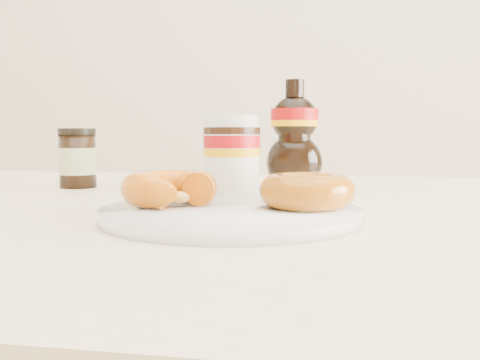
% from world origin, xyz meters
% --- Properties ---
extents(dining_table, '(1.40, 0.90, 0.75)m').
position_xyz_m(dining_table, '(0.00, 0.10, 0.67)').
color(dining_table, '#FEEBC1').
rests_on(dining_table, ground).
extents(plate, '(0.25, 0.25, 0.01)m').
position_xyz_m(plate, '(0.03, -0.03, 0.76)').
color(plate, white).
rests_on(plate, dining_table).
extents(donut_bitten, '(0.11, 0.11, 0.03)m').
position_xyz_m(donut_bitten, '(-0.03, -0.02, 0.78)').
color(donut_bitten, '#C8650B').
rests_on(donut_bitten, plate).
extents(donut_whole, '(0.11, 0.11, 0.03)m').
position_xyz_m(donut_whole, '(0.10, -0.02, 0.78)').
color(donut_whole, '#905A09').
rests_on(donut_whole, plate).
extents(nutella_jar, '(0.08, 0.08, 0.11)m').
position_xyz_m(nutella_jar, '(-0.01, 0.16, 0.81)').
color(nutella_jar, white).
rests_on(nutella_jar, dining_table).
extents(syrup_bottle, '(0.11, 0.10, 0.16)m').
position_xyz_m(syrup_bottle, '(0.07, 0.27, 0.83)').
color(syrup_bottle, black).
rests_on(syrup_bottle, dining_table).
extents(dark_jar, '(0.06, 0.06, 0.09)m').
position_xyz_m(dark_jar, '(-0.26, 0.24, 0.80)').
color(dark_jar, black).
rests_on(dark_jar, dining_table).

